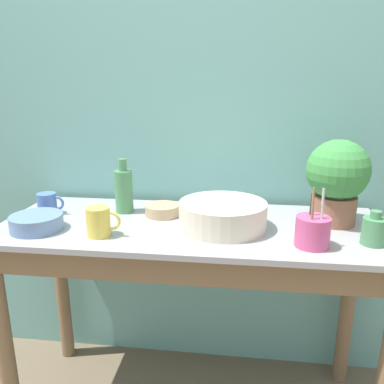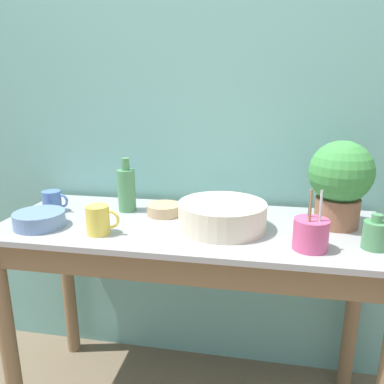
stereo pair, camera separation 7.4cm
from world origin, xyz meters
The scene contains 11 objects.
wall_back centered at (0.00, 0.60, 1.20)m, with size 6.00×0.05×2.40m.
counter_table centered at (0.00, 0.25, 0.63)m, with size 1.40×0.55×0.80m.
potted_plant centered at (0.51, 0.35, 0.97)m, with size 0.22×0.22×0.31m.
bowl_wash_large centered at (0.11, 0.25, 0.85)m, with size 0.31×0.31×0.09m.
bottle_tall centered at (-0.28, 0.38, 0.89)m, with size 0.07×0.07×0.22m.
bottle_short centered at (0.59, 0.16, 0.85)m, with size 0.07×0.07×0.11m.
mug_blue centered at (-0.57, 0.31, 0.84)m, with size 0.11×0.07×0.08m.
mug_yellow centered at (-0.29, 0.12, 0.85)m, with size 0.12×0.08×0.10m.
bowl_small_tan centered at (-0.13, 0.36, 0.82)m, with size 0.13×0.13×0.04m.
bowl_small_blue centered at (-0.53, 0.15, 0.83)m, with size 0.18×0.18×0.05m.
utensil_cup centered at (0.40, 0.12, 0.85)m, with size 0.11×0.11×0.19m.
Camera 2 is at (0.23, -0.99, 1.27)m, focal length 35.00 mm.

